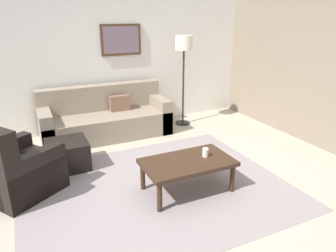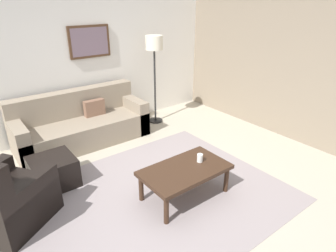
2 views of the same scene
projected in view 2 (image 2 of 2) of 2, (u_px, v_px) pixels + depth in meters
The scene contains 11 objects.
ground_plane at pixel (154, 198), 3.73m from camera, with size 8.00×8.00×0.00m, color #B2A893.
rear_partition at pixel (67, 57), 5.04m from camera, with size 6.00×0.12×2.80m, color silver.
stone_feature_panel at pixel (300, 60), 4.82m from camera, with size 0.12×5.20×2.80m, color gray.
area_rug at pixel (154, 197), 3.72m from camera, with size 3.26×2.60×0.01m, color gray.
couch_main at pixel (81, 125), 5.09m from camera, with size 2.22×0.86×0.88m.
armchair_leather at pixel (2, 203), 3.16m from camera, with size 1.11×1.11×0.95m.
ottoman at pixel (53, 172), 3.92m from camera, with size 0.56×0.56×0.40m, color black.
coffee_table at pixel (185, 172), 3.62m from camera, with size 1.10×0.64×0.41m.
cup at pixel (200, 158), 3.73m from camera, with size 0.08×0.08×0.11m, color white.
lamp_standing at pixel (154, 52), 5.44m from camera, with size 0.32×0.32×1.71m.
framed_artwork at pixel (90, 42), 5.11m from camera, with size 0.75×0.04×0.56m.
Camera 2 is at (-1.70, -2.52, 2.36)m, focal length 31.07 mm.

